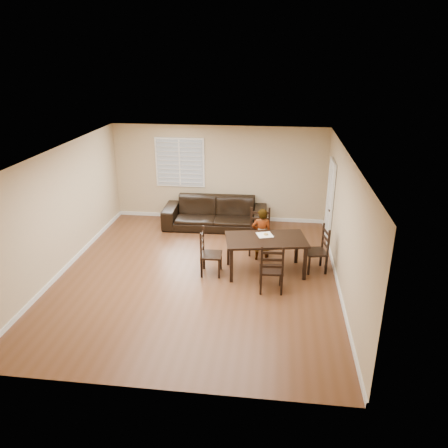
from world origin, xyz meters
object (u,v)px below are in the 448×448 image
Objects in this scene: chair_right at (321,251)px; donut at (266,234)px; chair_far at (272,272)px; sofa at (215,213)px; chair_left at (206,254)px; chair_near at (260,232)px; child at (262,235)px; dining_table at (266,242)px.

donut is (-1.24, -0.05, 0.36)m from chair_right.
chair_far reaches higher than donut.
chair_right reaches higher than sofa.
chair_left is 2.71m from sofa.
chair_near is at bearing -48.80° from sofa.
chair_near is 0.50m from child.
chair_right is at bearing 0.63° from dining_table.
chair_far is at bearing -80.88° from chair_near.
chair_far is at bearing -65.90° from sofa.
sofa is (-1.62, 3.39, -0.07)m from chair_far.
chair_right is at bearing 164.01° from child.
chair_near is 0.97m from donut.
chair_near reaches higher than chair_far.
chair_left reaches higher than donut.
sofa is (-0.18, 2.71, -0.06)m from chair_left.
child is at bearing -56.73° from chair_left.
chair_left is 2.56m from chair_right.
donut is at bearing 83.66° from dining_table.
chair_right is 1.29m from donut.
chair_far is 0.38× the size of sofa.
chair_far is 1.01× the size of chair_right.
chair_left is (-1.11, -1.31, -0.03)m from chair_near.
child is at bearing -83.23° from chair_far.
chair_near is at bearing -82.75° from child.
chair_near is 1.05× the size of chair_left.
child reaches higher than chair_far.
donut is (-0.17, 1.10, 0.35)m from chair_far.
dining_table is 0.94m from chair_far.
chair_far is 10.42× the size of donut.
child is 2.32m from sofa.
donut is (1.28, 0.42, 0.36)m from chair_left.
donut is at bearing -59.07° from sofa.
chair_left is 1.00× the size of chair_right.
dining_table is at bearing -80.98° from chair_near.
sofa is at bearing -141.19° from chair_right.
child is at bearing -82.60° from chair_near.
child reaches higher than chair_left.
child reaches higher than chair_near.
chair_far is 0.84× the size of child.
dining_table is 1.48× the size of child.
child is at bearing -116.90° from chair_right.
chair_left is at bearing 179.19° from dining_table.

